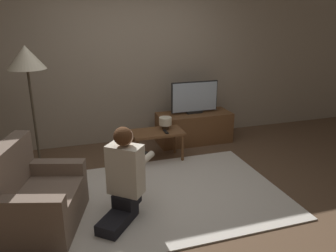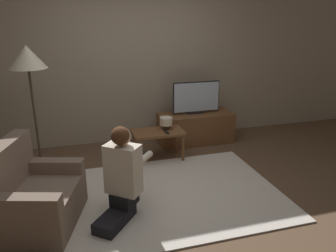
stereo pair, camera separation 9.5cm
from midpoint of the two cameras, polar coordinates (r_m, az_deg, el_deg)
The scene contains 11 objects.
ground_plane at distance 3.86m, azimuth -0.37°, elevation -11.92°, with size 10.00×10.00×0.00m, color brown.
wall_back at distance 5.24m, azimuth -6.80°, elevation 11.25°, with size 10.00×0.06×2.60m.
rug at distance 3.85m, azimuth -0.37°, elevation -11.82°, with size 2.54×1.85×0.02m.
tv_stand at distance 5.32m, azimuth 4.02°, elevation -0.27°, with size 1.18×0.48×0.49m.
tv at distance 5.18m, azimuth 4.13°, elevation 5.01°, with size 0.77×0.08×0.51m.
coffee_table at distance 4.60m, azimuth -2.43°, elevation -1.61°, with size 0.72×0.41×0.43m.
floor_lamp at distance 4.22m, azimuth -23.99°, elevation 9.81°, with size 0.44×0.44×1.64m.
armchair at distance 3.48m, azimuth -22.74°, elevation -11.91°, with size 0.93×1.04×0.84m.
person_kneeling at distance 3.29m, azimuth -8.41°, elevation -8.47°, with size 0.72×0.80×0.96m.
table_lamp at distance 4.64m, azimuth -1.06°, elevation 0.71°, with size 0.18×0.18×0.17m.
remote at distance 4.53m, azimuth -0.99°, elevation -1.00°, with size 0.04×0.15×0.02m.
Camera 1 is at (-1.03, -3.16, 1.96)m, focal length 35.00 mm.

